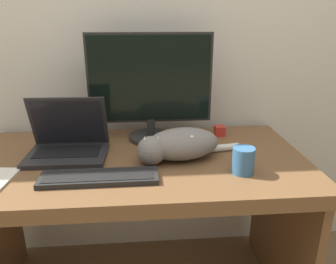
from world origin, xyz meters
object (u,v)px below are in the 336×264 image
object	(u,v)px
laptop	(68,144)
coffee_mug	(243,160)
monitor	(150,87)
cat	(178,144)
external_keyboard	(99,177)

from	to	relation	value
laptop	coffee_mug	distance (m)	0.75
monitor	cat	xyz separation A→B (m)	(0.11, -0.25, -0.19)
cat	monitor	bearing A→B (deg)	103.30
monitor	cat	bearing A→B (deg)	-67.28
monitor	external_keyboard	bearing A→B (deg)	-116.65
monitor	external_keyboard	distance (m)	0.53
monitor	external_keyboard	size ratio (longest dim) A/B	1.33
laptop	cat	distance (m)	0.48
coffee_mug	laptop	bearing A→B (deg)	161.82
monitor	coffee_mug	world-z (taller)	monitor
external_keyboard	cat	bearing A→B (deg)	26.89
monitor	cat	world-z (taller)	monitor
external_keyboard	laptop	bearing A→B (deg)	122.54
cat	coffee_mug	distance (m)	0.28
external_keyboard	coffee_mug	xyz separation A→B (m)	(0.55, 0.01, 0.04)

